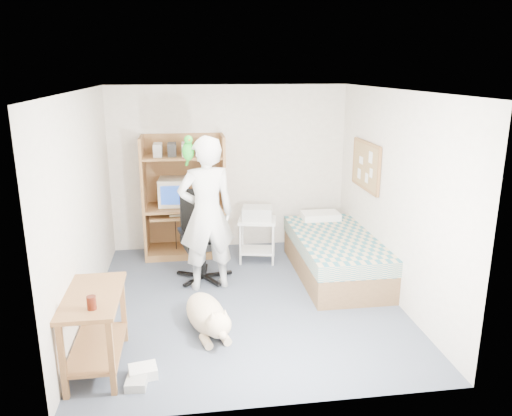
% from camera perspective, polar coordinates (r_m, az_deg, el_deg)
% --- Properties ---
extents(floor, '(4.00, 4.00, 0.00)m').
position_cam_1_polar(floor, '(6.20, -1.20, -10.48)').
color(floor, '#484F61').
rests_on(floor, ground).
extents(wall_back, '(3.60, 0.02, 2.50)m').
position_cam_1_polar(wall_back, '(7.69, -3.06, 4.57)').
color(wall_back, beige).
rests_on(wall_back, floor).
extents(wall_right, '(0.02, 4.00, 2.50)m').
position_cam_1_polar(wall_right, '(6.22, 15.42, 1.33)').
color(wall_right, beige).
rests_on(wall_right, floor).
extents(wall_left, '(0.02, 4.00, 2.50)m').
position_cam_1_polar(wall_left, '(5.83, -19.12, 0.06)').
color(wall_left, beige).
rests_on(wall_left, floor).
extents(ceiling, '(3.60, 4.00, 0.02)m').
position_cam_1_polar(ceiling, '(5.56, -1.35, 13.28)').
color(ceiling, white).
rests_on(ceiling, wall_back).
extents(computer_hutch, '(1.20, 0.63, 1.80)m').
position_cam_1_polar(computer_hutch, '(7.51, -8.16, 0.78)').
color(computer_hutch, olive).
rests_on(computer_hutch, floor).
extents(bed, '(1.02, 2.02, 0.66)m').
position_cam_1_polar(bed, '(6.89, 8.99, -5.29)').
color(bed, brown).
rests_on(bed, floor).
extents(side_desk, '(0.50, 1.00, 0.75)m').
position_cam_1_polar(side_desk, '(4.95, -17.97, -12.06)').
color(side_desk, brown).
rests_on(side_desk, floor).
extents(corkboard, '(0.04, 0.94, 0.66)m').
position_cam_1_polar(corkboard, '(6.98, 12.45, 4.74)').
color(corkboard, olive).
rests_on(corkboard, wall_right).
extents(office_chair, '(0.67, 0.67, 1.18)m').
position_cam_1_polar(office_chair, '(6.71, -6.20, -4.55)').
color(office_chair, black).
rests_on(office_chair, floor).
extents(person, '(0.79, 0.60, 1.96)m').
position_cam_1_polar(person, '(6.24, -5.67, -0.69)').
color(person, white).
rests_on(person, floor).
extents(parrot, '(0.14, 0.25, 0.40)m').
position_cam_1_polar(parrot, '(6.07, -7.77, 6.66)').
color(parrot, '#148921').
rests_on(parrot, person).
extents(dog, '(0.56, 1.15, 0.44)m').
position_cam_1_polar(dog, '(5.47, -5.57, -12.09)').
color(dog, beige).
rests_on(dog, floor).
extents(printer_cart, '(0.61, 0.52, 0.64)m').
position_cam_1_polar(printer_cart, '(7.25, 0.15, -2.89)').
color(printer_cart, white).
rests_on(printer_cart, floor).
extents(printer, '(0.48, 0.40, 0.18)m').
position_cam_1_polar(printer, '(7.15, 0.16, -0.58)').
color(printer, '#B6B6B1').
rests_on(printer, printer_cart).
extents(crt_monitor, '(0.44, 0.47, 0.40)m').
position_cam_1_polar(crt_monitor, '(7.48, -9.40, 1.86)').
color(crt_monitor, beige).
rests_on(crt_monitor, computer_hutch).
extents(keyboard, '(0.46, 0.20, 0.03)m').
position_cam_1_polar(keyboard, '(7.40, -8.16, -0.66)').
color(keyboard, beige).
rests_on(keyboard, computer_hutch).
extents(pencil_cup, '(0.08, 0.08, 0.12)m').
position_cam_1_polar(pencil_cup, '(7.43, -5.21, 0.71)').
color(pencil_cup, gold).
rests_on(pencil_cup, computer_hutch).
extents(drink_glass, '(0.08, 0.08, 0.12)m').
position_cam_1_polar(drink_glass, '(4.54, -18.29, -10.25)').
color(drink_glass, '#43140A').
rests_on(drink_glass, side_desk).
extents(floor_box_a, '(0.28, 0.24, 0.10)m').
position_cam_1_polar(floor_box_a, '(4.92, -12.78, -17.79)').
color(floor_box_a, white).
rests_on(floor_box_a, floor).
extents(floor_box_b, '(0.20, 0.23, 0.08)m').
position_cam_1_polar(floor_box_b, '(4.82, -13.48, -18.80)').
color(floor_box_b, '#B4B4AF').
rests_on(floor_box_b, floor).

